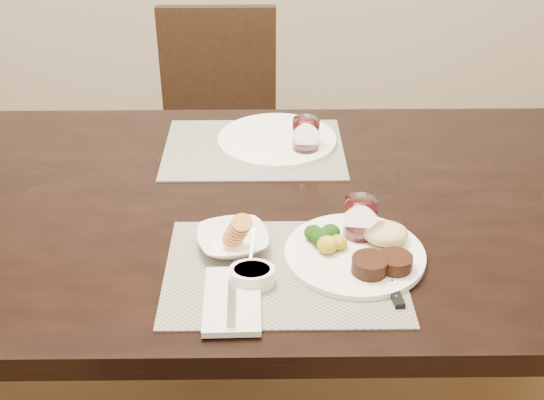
{
  "coord_description": "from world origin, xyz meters",
  "views": [
    {
      "loc": [
        0.17,
        -1.32,
        1.56
      ],
      "look_at": [
        0.18,
        -0.12,
        0.82
      ],
      "focal_mm": 45.0,
      "sensor_mm": 36.0,
      "label": 1
    }
  ],
  "objects_px": {
    "chair_far": "(218,124)",
    "far_plate": "(277,140)",
    "wine_glass_near": "(360,222)",
    "steak_knife": "(392,283)",
    "dinner_plate": "(362,251)",
    "cracker_bowl": "(233,240)"
  },
  "relations": [
    {
      "from": "chair_far",
      "to": "far_plate",
      "type": "xyz_separation_m",
      "value": [
        0.2,
        -0.65,
        0.26
      ]
    },
    {
      "from": "wine_glass_near",
      "to": "far_plate",
      "type": "height_order",
      "value": "wine_glass_near"
    },
    {
      "from": "wine_glass_near",
      "to": "far_plate",
      "type": "relative_size",
      "value": 0.3
    },
    {
      "from": "chair_far",
      "to": "steak_knife",
      "type": "height_order",
      "value": "chair_far"
    },
    {
      "from": "dinner_plate",
      "to": "wine_glass_near",
      "type": "bearing_deg",
      "value": 84.81
    },
    {
      "from": "dinner_plate",
      "to": "steak_knife",
      "type": "relative_size",
      "value": 1.3
    },
    {
      "from": "cracker_bowl",
      "to": "far_plate",
      "type": "bearing_deg",
      "value": 78.39
    },
    {
      "from": "wine_glass_near",
      "to": "far_plate",
      "type": "distance_m",
      "value": 0.48
    },
    {
      "from": "chair_far",
      "to": "dinner_plate",
      "type": "xyz_separation_m",
      "value": [
        0.36,
        -1.16,
        0.27
      ]
    },
    {
      "from": "dinner_plate",
      "to": "wine_glass_near",
      "type": "xyz_separation_m",
      "value": [
        0.0,
        0.06,
        0.03
      ]
    },
    {
      "from": "far_plate",
      "to": "dinner_plate",
      "type": "bearing_deg",
      "value": -72.83
    },
    {
      "from": "chair_far",
      "to": "far_plate",
      "type": "height_order",
      "value": "chair_far"
    },
    {
      "from": "wine_glass_near",
      "to": "far_plate",
      "type": "xyz_separation_m",
      "value": [
        -0.16,
        0.45,
        -0.03
      ]
    },
    {
      "from": "cracker_bowl",
      "to": "far_plate",
      "type": "height_order",
      "value": "cracker_bowl"
    },
    {
      "from": "cracker_bowl",
      "to": "dinner_plate",
      "type": "bearing_deg",
      "value": -7.77
    },
    {
      "from": "chair_far",
      "to": "wine_glass_near",
      "type": "height_order",
      "value": "chair_far"
    },
    {
      "from": "dinner_plate",
      "to": "wine_glass_near",
      "type": "height_order",
      "value": "wine_glass_near"
    },
    {
      "from": "steak_knife",
      "to": "cracker_bowl",
      "type": "bearing_deg",
      "value": 152.04
    },
    {
      "from": "chair_far",
      "to": "cracker_bowl",
      "type": "bearing_deg",
      "value": -84.84
    },
    {
      "from": "steak_knife",
      "to": "cracker_bowl",
      "type": "xyz_separation_m",
      "value": [
        -0.3,
        0.12,
        0.01
      ]
    },
    {
      "from": "far_plate",
      "to": "cracker_bowl",
      "type": "bearing_deg",
      "value": -101.61
    },
    {
      "from": "dinner_plate",
      "to": "cracker_bowl",
      "type": "distance_m",
      "value": 0.26
    }
  ]
}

